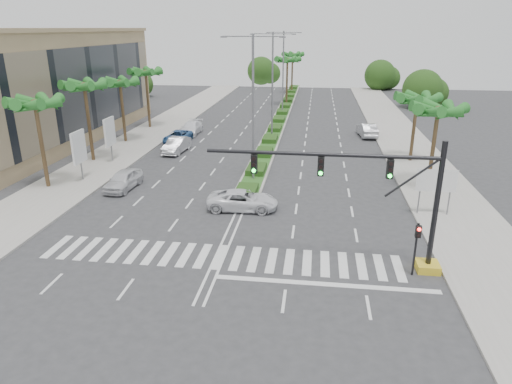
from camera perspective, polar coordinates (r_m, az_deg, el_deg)
ground at (r=26.58m, az=-4.55°, el=-8.10°), size 160.00×160.00×0.00m
footpath_right at (r=45.77m, az=19.98°, el=2.98°), size 6.00×120.00×0.15m
footpath_left at (r=49.08m, az=-17.25°, el=4.38°), size 6.00×120.00×0.15m
median at (r=69.22m, az=3.24°, el=9.57°), size 2.20×75.00×0.20m
median_grass at (r=69.20m, az=3.24°, el=9.67°), size 1.80×75.00×0.04m
building at (r=58.35m, az=-25.31°, el=11.69°), size 12.00×36.00×12.00m
signal_gantry at (r=24.95m, az=16.55°, el=-2.09°), size 12.60×1.20×7.20m
pedestrian_signal at (r=25.14m, az=19.45°, el=-5.77°), size 0.28×0.36×3.00m
direction_sign at (r=33.53m, az=21.61°, el=1.10°), size 2.70×0.11×3.40m
billboard_near at (r=41.17m, az=-21.27°, el=5.20°), size 0.18×2.10×4.35m
billboard_far at (r=46.37m, az=-17.82°, el=7.13°), size 0.18×2.10×4.35m
palm_left_near at (r=39.82m, az=-25.86°, el=9.62°), size 4.57×4.68×7.55m
palm_left_mid at (r=46.60m, az=-20.64°, el=12.03°), size 4.57×4.68×7.95m
palm_left_far at (r=53.82m, az=-16.61°, el=12.73°), size 4.57×4.68×7.35m
palm_left_end at (r=61.15m, az=-13.61°, el=14.13°), size 4.57×4.68×7.75m
palm_right_near at (r=38.59m, az=21.78°, el=9.18°), size 4.57×4.68×7.05m
palm_right_far at (r=46.34m, az=19.49°, el=10.67°), size 4.57×4.68×6.75m
palm_median_a at (r=78.26m, az=3.94°, el=15.97°), size 4.57×4.68×8.05m
palm_median_b at (r=93.21m, az=4.59°, el=16.57°), size 4.57×4.68×8.05m
streetlight_near at (r=37.69m, az=-0.37°, el=11.28°), size 5.10×0.25×12.00m
streetlight_mid at (r=53.46m, az=2.07°, el=13.81°), size 5.10×0.25×12.00m
streetlight_far at (r=69.34m, az=3.41°, el=15.18°), size 5.10×0.25×12.00m
car_parked_a at (r=38.62m, az=-16.25°, el=1.46°), size 2.10×4.62×1.54m
car_parked_b at (r=48.91m, az=-9.90°, el=5.78°), size 2.06×4.87×1.56m
car_parked_c at (r=53.41m, az=-9.76°, el=6.84°), size 2.73×4.95×1.31m
car_parked_d at (r=57.39m, az=-8.12°, el=7.92°), size 2.15×5.18×1.50m
car_crossing at (r=32.90m, az=-1.66°, el=-1.03°), size 5.18×2.57×1.41m
car_right at (r=57.04m, az=13.70°, el=7.55°), size 2.32×5.13×1.63m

